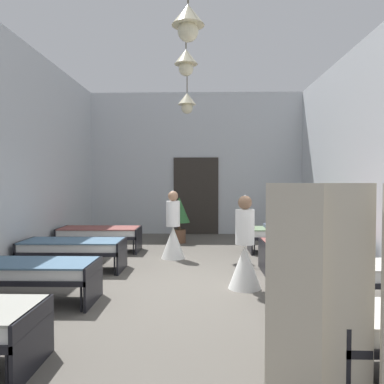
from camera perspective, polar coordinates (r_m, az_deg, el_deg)
The scene contains 13 objects.
ground_plane at distance 6.46m, azimuth -0.24°, elevation -14.04°, with size 7.20×12.29×0.10m, color #59544C.
room_shell at distance 7.62m, azimuth 0.07°, elevation 5.69°, with size 7.00×11.89×4.44m.
bed_left_row_1 at distance 5.94m, azimuth -23.22°, elevation -10.77°, with size 1.90×0.84×0.57m.
bed_right_row_1 at distance 5.80m, azimuth 22.74°, elevation -11.09°, with size 1.90×0.84×0.57m.
bed_left_row_2 at distance 7.67m, azimuth -17.23°, elevation -7.83°, with size 1.90×0.84×0.57m.
bed_right_row_2 at distance 7.56m, azimuth 17.47°, elevation -7.98°, with size 1.90×0.84×0.57m.
bed_left_row_3 at distance 9.47m, azimuth -13.52°, elevation -5.95°, with size 1.90×0.84×0.57m.
bed_right_row_3 at distance 9.38m, azimuth 14.26°, elevation -6.03°, with size 1.90×0.84×0.57m.
nurse_near_aisle at distance 6.20m, azimuth 7.83°, elevation -9.26°, with size 0.52×0.52×1.49m.
nurse_mid_aisle at distance 8.42m, azimuth -2.82°, elevation -6.25°, with size 0.52×0.52×1.49m.
patient_seated_primary at distance 9.33m, azimuth 12.08°, elevation -3.39°, with size 0.44×0.44×0.80m.
potted_plant at distance 10.40m, azimuth -1.88°, elevation -3.28°, with size 0.57×0.57×1.24m.
privacy_screen at distance 3.25m, azimuth 22.17°, elevation -13.95°, with size 1.25×0.16×1.70m.
Camera 1 is at (0.19, -6.21, 1.73)m, focal length 35.95 mm.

